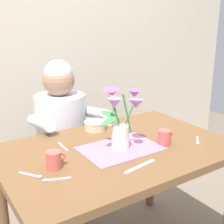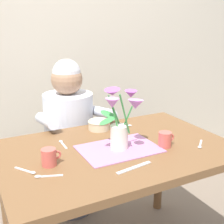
{
  "view_description": "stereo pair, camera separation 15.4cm",
  "coord_description": "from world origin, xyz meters",
  "px_view_note": "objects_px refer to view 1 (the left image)",
  "views": [
    {
      "loc": [
        -0.81,
        -1.19,
        1.37
      ],
      "look_at": [
        -0.0,
        0.05,
        0.92
      ],
      "focal_mm": 47.82,
      "sensor_mm": 36.0,
      "label": 1
    },
    {
      "loc": [
        -0.68,
        -1.26,
        1.37
      ],
      "look_at": [
        -0.0,
        0.05,
        0.92
      ],
      "focal_mm": 47.82,
      "sensor_mm": 36.0,
      "label": 2
    }
  ],
  "objects_px": {
    "seated_person": "(62,142)",
    "tea_cup": "(54,160)",
    "coffee_cup": "(165,137)",
    "dinner_knife": "(140,166)",
    "flower_vase": "(121,120)",
    "ceramic_bowl": "(95,125)"
  },
  "relations": [
    {
      "from": "seated_person",
      "to": "tea_cup",
      "type": "distance_m",
      "value": 0.76
    },
    {
      "from": "seated_person",
      "to": "flower_vase",
      "type": "height_order",
      "value": "seated_person"
    },
    {
      "from": "flower_vase",
      "to": "dinner_knife",
      "type": "relative_size",
      "value": 1.75
    },
    {
      "from": "ceramic_bowl",
      "to": "tea_cup",
      "type": "xyz_separation_m",
      "value": [
        -0.4,
        -0.33,
        0.01
      ]
    },
    {
      "from": "tea_cup",
      "to": "flower_vase",
      "type": "bearing_deg",
      "value": 1.84
    },
    {
      "from": "seated_person",
      "to": "flower_vase",
      "type": "relative_size",
      "value": 3.41
    },
    {
      "from": "seated_person",
      "to": "dinner_knife",
      "type": "xyz_separation_m",
      "value": [
        0.01,
        -0.85,
        0.18
      ]
    },
    {
      "from": "flower_vase",
      "to": "ceramic_bowl",
      "type": "height_order",
      "value": "flower_vase"
    },
    {
      "from": "seated_person",
      "to": "coffee_cup",
      "type": "relative_size",
      "value": 12.2
    },
    {
      "from": "seated_person",
      "to": "tea_cup",
      "type": "xyz_separation_m",
      "value": [
        -0.32,
        -0.65,
        0.22
      ]
    },
    {
      "from": "flower_vase",
      "to": "dinner_knife",
      "type": "xyz_separation_m",
      "value": [
        -0.04,
        -0.21,
        -0.15
      ]
    },
    {
      "from": "ceramic_bowl",
      "to": "tea_cup",
      "type": "height_order",
      "value": "tea_cup"
    },
    {
      "from": "seated_person",
      "to": "ceramic_bowl",
      "type": "distance_m",
      "value": 0.39
    },
    {
      "from": "seated_person",
      "to": "dinner_knife",
      "type": "bearing_deg",
      "value": -87.49
    },
    {
      "from": "seated_person",
      "to": "dinner_knife",
      "type": "relative_size",
      "value": 5.97
    },
    {
      "from": "seated_person",
      "to": "flower_vase",
      "type": "xyz_separation_m",
      "value": [
        0.05,
        -0.64,
        0.33
      ]
    },
    {
      "from": "seated_person",
      "to": "coffee_cup",
      "type": "distance_m",
      "value": 0.8
    },
    {
      "from": "dinner_knife",
      "to": "tea_cup",
      "type": "relative_size",
      "value": 2.04
    },
    {
      "from": "ceramic_bowl",
      "to": "dinner_knife",
      "type": "height_order",
      "value": "ceramic_bowl"
    },
    {
      "from": "dinner_knife",
      "to": "seated_person",
      "type": "bearing_deg",
      "value": 81.64
    },
    {
      "from": "coffee_cup",
      "to": "dinner_knife",
      "type": "bearing_deg",
      "value": -153.82
    },
    {
      "from": "seated_person",
      "to": "ceramic_bowl",
      "type": "xyz_separation_m",
      "value": [
        0.08,
        -0.33,
        0.21
      ]
    }
  ]
}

